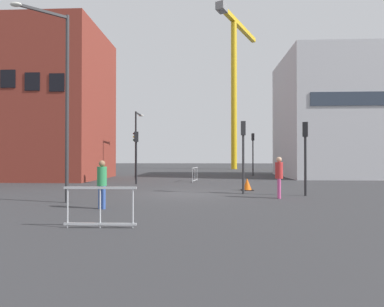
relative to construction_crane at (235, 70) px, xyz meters
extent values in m
plane|color=#333335|center=(-5.30, -34.27, -15.45)|extent=(160.00, 160.00, 0.00)
cube|color=maroon|center=(-17.63, -23.72, -9.21)|extent=(8.97, 8.65, 12.48)
cube|color=black|center=(-18.53, -28.08, -7.97)|extent=(1.10, 0.06, 1.30)
cube|color=black|center=(-16.73, -28.08, -8.19)|extent=(1.10, 0.06, 1.30)
cube|color=black|center=(-14.94, -28.08, -8.27)|extent=(1.10, 0.06, 1.30)
cube|color=#B7B7BC|center=(9.42, -19.52, -9.83)|extent=(12.97, 9.70, 11.25)
cube|color=#2D3847|center=(9.42, -24.41, -8.96)|extent=(10.89, 0.08, 1.10)
cylinder|color=gold|center=(-0.12, -0.25, -4.07)|extent=(0.90, 0.90, 22.76)
cube|color=gold|center=(1.01, 2.12, 7.71)|extent=(7.09, 13.85, 0.70)
cube|color=slate|center=(-2.19, -4.59, 7.71)|extent=(1.86, 2.14, 1.10)
cylinder|color=#2D2D30|center=(-9.94, -37.66, -11.61)|extent=(0.14, 0.14, 7.68)
cube|color=#2D2D30|center=(-10.65, -38.29, -7.87)|extent=(1.48, 1.34, 0.10)
ellipsoid|color=silver|center=(-11.35, -38.92, -7.89)|extent=(0.44, 0.24, 0.16)
cylinder|color=black|center=(-10.15, -24.04, -12.63)|extent=(0.14, 0.14, 5.64)
cube|color=black|center=(-10.11, -23.19, -9.91)|extent=(0.18, 1.71, 0.10)
ellipsoid|color=silver|center=(-10.06, -22.34, -9.93)|extent=(0.44, 0.24, 0.16)
cylinder|color=#232326|center=(0.26, -18.41, -13.70)|extent=(0.12, 0.12, 3.49)
cube|color=#232326|center=(0.26, -18.41, -11.60)|extent=(0.26, 0.30, 0.70)
sphere|color=red|center=(0.25, -18.23, -11.38)|extent=(0.11, 0.11, 0.11)
sphere|color=#3C2905|center=(0.25, -18.23, -11.60)|extent=(0.11, 0.11, 0.11)
sphere|color=#07330F|center=(0.25, -18.23, -11.82)|extent=(0.11, 0.11, 0.11)
cylinder|color=black|center=(-9.12, -28.49, -14.00)|extent=(0.12, 0.12, 2.90)
cube|color=black|center=(-9.12, -28.49, -12.20)|extent=(0.34, 0.32, 0.70)
sphere|color=#390605|center=(-9.29, -28.54, -11.98)|extent=(0.11, 0.11, 0.11)
sphere|color=#F2A514|center=(-9.29, -28.54, -12.20)|extent=(0.11, 0.11, 0.11)
sphere|color=#07330F|center=(-9.29, -28.54, -12.42)|extent=(0.11, 0.11, 0.11)
cylinder|color=#2D2D30|center=(-2.41, -34.17, -13.97)|extent=(0.12, 0.12, 2.97)
cube|color=#2D2D30|center=(-2.41, -34.17, -12.13)|extent=(0.27, 0.30, 0.70)
sphere|color=#390605|center=(-2.39, -34.00, -11.91)|extent=(0.11, 0.11, 0.11)
sphere|color=#F2A514|center=(-2.39, -34.00, -12.13)|extent=(0.11, 0.11, 0.11)
sphere|color=#07330F|center=(-2.39, -34.00, -12.35)|extent=(0.11, 0.11, 0.11)
cylinder|color=#232326|center=(0.49, -34.81, -14.03)|extent=(0.12, 0.12, 2.84)
cube|color=#232326|center=(0.49, -34.81, -12.26)|extent=(0.32, 0.35, 0.70)
sphere|color=#390605|center=(0.55, -34.65, -12.04)|extent=(0.11, 0.11, 0.11)
sphere|color=#F2A514|center=(0.55, -34.65, -12.26)|extent=(0.11, 0.11, 0.11)
sphere|color=#07330F|center=(0.55, -34.65, -12.48)|extent=(0.11, 0.11, 0.11)
cylinder|color=#33519E|center=(-8.07, -39.10, -15.04)|extent=(0.14, 0.14, 0.83)
cylinder|color=#33519E|center=(-7.91, -39.21, -15.04)|extent=(0.14, 0.14, 0.83)
cylinder|color=#2D844C|center=(-7.99, -39.15, -14.28)|extent=(0.34, 0.34, 0.69)
sphere|color=#8C6647|center=(-7.99, -39.15, -13.82)|extent=(0.22, 0.22, 0.22)
cylinder|color=#D14C8C|center=(-1.00, -35.95, -15.01)|extent=(0.14, 0.14, 0.89)
cylinder|color=#D14C8C|center=(-0.97, -35.75, -15.01)|extent=(0.14, 0.14, 0.89)
cylinder|color=red|center=(-0.99, -35.85, -14.19)|extent=(0.34, 0.34, 0.74)
sphere|color=tan|center=(-0.99, -35.85, -13.70)|extent=(0.24, 0.24, 0.24)
cube|color=#9EA0A5|center=(-5.17, -26.17, -14.40)|extent=(0.37, 2.12, 0.06)
cube|color=#9EA0A5|center=(-5.17, -26.17, -15.35)|extent=(0.37, 2.12, 0.06)
cylinder|color=#9EA0A5|center=(-5.31, -27.12, -14.92)|extent=(0.04, 0.04, 1.05)
cylinder|color=#9EA0A5|center=(-5.17, -26.17, -14.92)|extent=(0.04, 0.04, 1.05)
cylinder|color=#9EA0A5|center=(-5.03, -25.22, -14.92)|extent=(0.04, 0.04, 1.05)
cube|color=#B2B5BA|center=(-7.02, -42.24, -14.40)|extent=(1.92, 0.09, 0.06)
cube|color=#B2B5BA|center=(-7.02, -42.24, -15.35)|extent=(1.92, 0.09, 0.06)
cylinder|color=#B2B5BA|center=(-7.89, -42.25, -14.92)|extent=(0.04, 0.04, 1.05)
cylinder|color=#B2B5BA|center=(-7.02, -42.24, -14.92)|extent=(0.04, 0.04, 1.05)
cylinder|color=#B2B5BA|center=(-6.16, -42.22, -14.92)|extent=(0.04, 0.04, 1.05)
cube|color=black|center=(-1.99, -32.37, -15.43)|extent=(0.67, 0.67, 0.03)
cone|color=#E55B0F|center=(-1.99, -32.37, -15.11)|extent=(0.51, 0.51, 0.68)
camera|label=1|loc=(-4.21, -50.63, -13.59)|focal=30.38mm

